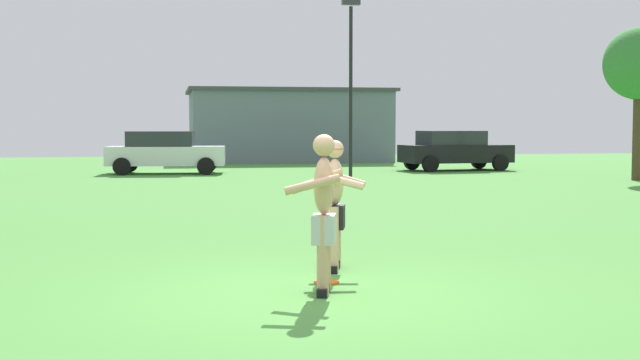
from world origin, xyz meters
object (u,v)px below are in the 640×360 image
(frisbee, at_px, (327,282))
(tree_left_field, at_px, (639,65))
(lamp_post, at_px, (351,70))
(car_white_near_post, at_px, (165,152))
(player_with_cap, at_px, (335,199))
(player_in_gray, at_px, (323,209))
(car_black_mid_lot, at_px, (454,150))

(frisbee, relative_size, tree_left_field, 0.06)
(lamp_post, distance_m, tree_left_field, 9.40)
(tree_left_field, bearing_deg, car_white_near_post, 156.68)
(player_with_cap, bearing_deg, lamp_post, 76.89)
(frisbee, bearing_deg, player_in_gray, -104.31)
(frisbee, height_order, tree_left_field, tree_left_field)
(frisbee, xyz_separation_m, car_white_near_post, (-1.88, 22.25, 0.81))
(player_in_gray, distance_m, lamp_post, 19.20)
(lamp_post, bearing_deg, car_white_near_post, 144.64)
(frisbee, distance_m, car_white_near_post, 22.34)
(player_with_cap, height_order, car_black_mid_lot, player_with_cap)
(player_with_cap, bearing_deg, tree_left_field, 48.50)
(player_in_gray, relative_size, lamp_post, 0.29)
(car_white_near_post, bearing_deg, lamp_post, -35.36)
(player_in_gray, relative_size, frisbee, 5.83)
(player_with_cap, height_order, frisbee, player_with_cap)
(frisbee, xyz_separation_m, tree_left_field, (13.38, 15.67, 3.75))
(player_with_cap, xyz_separation_m, car_black_mid_lot, (9.22, 21.56, -0.07))
(car_white_near_post, relative_size, car_black_mid_lot, 1.00)
(player_in_gray, xyz_separation_m, lamp_post, (4.39, 18.49, 2.73))
(frisbee, distance_m, tree_left_field, 20.94)
(player_with_cap, xyz_separation_m, tree_left_field, (13.10, 14.80, 2.86))
(player_with_cap, distance_m, player_in_gray, 1.52)
(frisbee, height_order, lamp_post, lamp_post)
(player_with_cap, relative_size, player_in_gray, 0.95)
(player_in_gray, bearing_deg, car_white_near_post, 94.33)
(car_white_near_post, xyz_separation_m, car_black_mid_lot, (11.37, 0.19, 0.00))
(player_in_gray, distance_m, car_black_mid_lot, 24.96)
(frisbee, relative_size, car_white_near_post, 0.07)
(player_with_cap, distance_m, car_black_mid_lot, 23.45)
(player_in_gray, relative_size, tree_left_field, 0.35)
(player_with_cap, bearing_deg, player_in_gray, -106.35)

